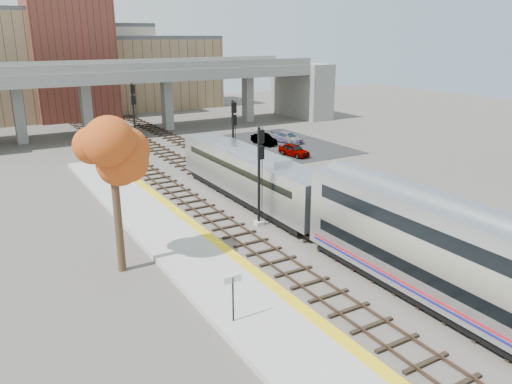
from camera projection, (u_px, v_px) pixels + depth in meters
ground at (328, 254)px, 30.45m from camera, size 160.00×160.00×0.00m
platform at (221, 280)px, 26.88m from camera, size 4.50×60.00×0.35m
yellow_strip at (252, 269)px, 27.75m from camera, size 0.70×60.00×0.01m
tracks at (242, 196)px, 41.14m from camera, size 10.70×95.00×0.25m
overpass at (152, 88)px, 68.02m from camera, size 54.00×12.00×9.50m
buildings_far at (87, 65)px, 83.34m from camera, size 43.00×21.00×20.60m
parking_lot at (274, 145)px, 60.21m from camera, size 14.00×18.00×0.04m
locomotive at (250, 174)px, 39.52m from camera, size 3.02×19.05×4.10m
signal_mast_near at (259, 178)px, 34.04m from camera, size 0.60×0.64×6.96m
signal_mast_mid at (233, 140)px, 45.39m from camera, size 0.60×0.64×7.24m
signal_mast_far at (134, 117)px, 56.73m from camera, size 0.60×0.64×7.62m
station_sign at (233, 289)px, 22.29m from camera, size 0.90×0.08×2.27m
tree at (112, 154)px, 26.38m from camera, size 3.60×3.60×9.12m
car_a at (294, 150)px, 54.72m from camera, size 2.15×4.12×1.34m
car_b at (264, 139)px, 60.42m from camera, size 1.56×4.00×1.30m
car_c at (288, 137)px, 61.60m from camera, size 2.92×4.60×1.24m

